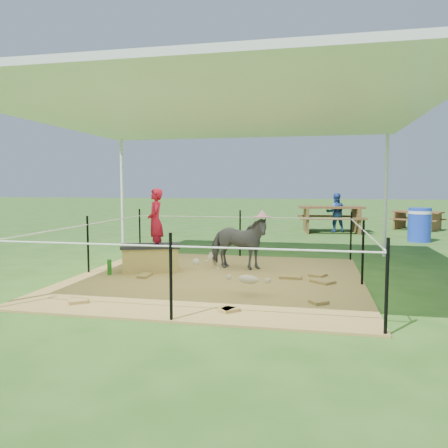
% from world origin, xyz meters
% --- Properties ---
extents(ground, '(90.00, 90.00, 0.00)m').
position_xyz_m(ground, '(0.00, 0.00, 0.00)').
color(ground, '#2D5919').
rests_on(ground, ground).
extents(hay_patch, '(4.60, 4.60, 0.03)m').
position_xyz_m(hay_patch, '(0.00, 0.00, 0.01)').
color(hay_patch, brown).
rests_on(hay_patch, ground).
extents(canopy_tent, '(6.30, 6.30, 2.90)m').
position_xyz_m(canopy_tent, '(0.00, 0.00, 2.69)').
color(canopy_tent, silver).
rests_on(canopy_tent, ground).
extents(rope_fence, '(4.54, 4.54, 1.00)m').
position_xyz_m(rope_fence, '(0.00, -0.00, 0.64)').
color(rope_fence, black).
rests_on(rope_fence, ground).
extents(straw_bale, '(1.04, 0.77, 0.41)m').
position_xyz_m(straw_bale, '(-1.24, 0.31, 0.24)').
color(straw_bale, '#B89243').
rests_on(straw_bale, hay_patch).
extents(dark_cloth, '(1.11, 0.84, 0.05)m').
position_xyz_m(dark_cloth, '(-1.24, 0.31, 0.47)').
color(dark_cloth, black).
rests_on(dark_cloth, straw_bale).
extents(woman, '(0.40, 0.48, 1.12)m').
position_xyz_m(woman, '(-1.14, 0.31, 1.00)').
color(woman, '#B01128').
rests_on(woman, straw_bale).
extents(green_bottle, '(0.09, 0.09, 0.26)m').
position_xyz_m(green_bottle, '(-1.79, -0.14, 0.16)').
color(green_bottle, '#186E18').
rests_on(green_bottle, hay_patch).
extents(pony, '(1.17, 0.65, 0.94)m').
position_xyz_m(pony, '(0.21, 0.81, 0.50)').
color(pony, '#48484D').
rests_on(pony, hay_patch).
extents(pink_hat, '(0.29, 0.29, 0.14)m').
position_xyz_m(pink_hat, '(0.21, 0.81, 1.04)').
color(pink_hat, pink).
rests_on(pink_hat, pony).
extents(foal, '(0.98, 0.77, 0.48)m').
position_xyz_m(foal, '(0.67, -0.98, 0.27)').
color(foal, '#C0AB8C').
rests_on(foal, hay_patch).
extents(trash_barrel, '(0.76, 0.76, 0.92)m').
position_xyz_m(trash_barrel, '(4.31, 5.81, 0.46)').
color(trash_barrel, blue).
rests_on(trash_barrel, ground).
extents(picnic_table_near, '(2.19, 1.69, 0.85)m').
position_xyz_m(picnic_table_near, '(2.04, 7.83, 0.43)').
color(picnic_table_near, '#50321B').
rests_on(picnic_table_near, ground).
extents(picnic_table_far, '(1.90, 1.74, 0.64)m').
position_xyz_m(picnic_table_far, '(4.99, 9.22, 0.32)').
color(picnic_table_far, '#553A1D').
rests_on(picnic_table_far, ground).
extents(distant_person, '(0.69, 0.58, 1.28)m').
position_xyz_m(distant_person, '(2.19, 7.93, 0.64)').
color(distant_person, '#2F58B2').
rests_on(distant_person, ground).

